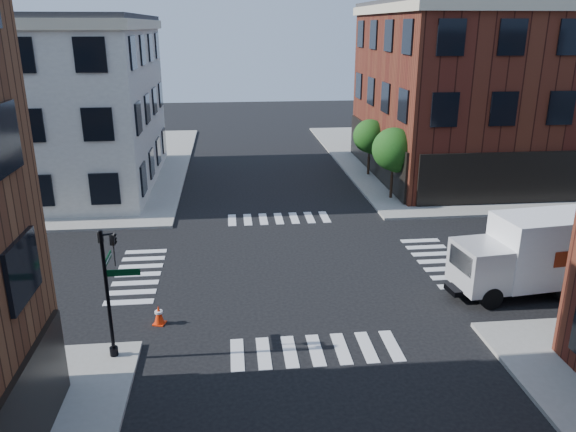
# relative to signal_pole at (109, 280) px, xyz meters

# --- Properties ---
(ground) EXTENTS (120.00, 120.00, 0.00)m
(ground) POSITION_rel_signal_pole_xyz_m (6.72, 6.68, -2.86)
(ground) COLOR black
(ground) RESTS_ON ground
(sidewalk_ne) EXTENTS (30.00, 30.00, 0.15)m
(sidewalk_ne) POSITION_rel_signal_pole_xyz_m (27.72, 27.68, -2.78)
(sidewalk_ne) COLOR gray
(sidewalk_ne) RESTS_ON ground
(building_ne) EXTENTS (25.00, 16.00, 12.00)m
(building_ne) POSITION_rel_signal_pole_xyz_m (27.22, 22.68, 3.14)
(building_ne) COLOR #451711
(building_ne) RESTS_ON ground
(tree_near) EXTENTS (2.69, 2.69, 4.49)m
(tree_near) POSITION_rel_signal_pole_xyz_m (14.28, 16.65, 0.30)
(tree_near) COLOR black
(tree_near) RESTS_ON ground
(tree_far) EXTENTS (2.43, 2.43, 4.07)m
(tree_far) POSITION_rel_signal_pole_xyz_m (14.28, 22.65, 0.02)
(tree_far) COLOR black
(tree_far) RESTS_ON ground
(signal_pole) EXTENTS (1.29, 1.24, 4.60)m
(signal_pole) POSITION_rel_signal_pole_xyz_m (0.00, 0.00, 0.00)
(signal_pole) COLOR black
(signal_pole) RESTS_ON ground
(box_truck) EXTENTS (7.56, 3.03, 3.35)m
(box_truck) POSITION_rel_signal_pole_xyz_m (16.76, 3.23, -1.12)
(box_truck) COLOR white
(box_truck) RESTS_ON ground
(traffic_cone) EXTENTS (0.53, 0.53, 0.77)m
(traffic_cone) POSITION_rel_signal_pole_xyz_m (1.16, 2.10, -2.49)
(traffic_cone) COLOR red
(traffic_cone) RESTS_ON ground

